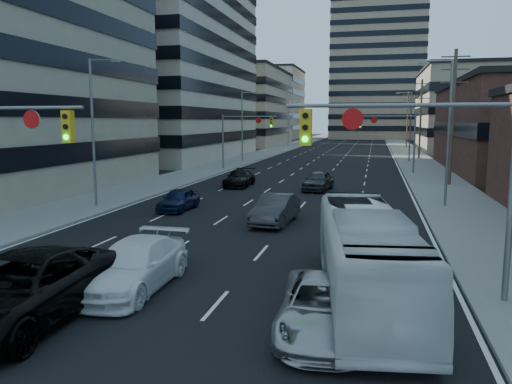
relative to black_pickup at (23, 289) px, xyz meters
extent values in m
cube|color=black|center=(2.83, 126.30, -0.91)|extent=(18.00, 300.00, 0.02)
cube|color=slate|center=(-8.67, 126.30, -0.85)|extent=(5.00, 300.00, 0.15)
cube|color=slate|center=(14.33, 126.30, -0.85)|extent=(5.00, 300.00, 0.15)
cube|color=#ADA089|center=(-24.17, 56.30, 13.08)|extent=(26.00, 34.00, 28.00)
cube|color=gray|center=(-21.17, 96.30, 7.08)|extent=(20.00, 30.00, 16.00)
cube|color=gray|center=(27.83, 84.30, 6.08)|extent=(22.00, 28.00, 14.00)
cube|color=gray|center=(8.83, 146.30, 28.08)|extent=(26.00, 26.00, 58.00)
cube|color=#ADA089|center=(-25.17, 136.30, 9.08)|extent=(24.00, 24.00, 20.00)
cube|color=gray|center=(34.83, 126.30, 5.08)|extent=(22.00, 22.00, 12.00)
cylinder|color=slate|center=(-3.92, 4.30, 4.88)|extent=(6.50, 0.12, 0.12)
cube|color=gold|center=(-1.27, 4.30, 4.23)|extent=(0.35, 0.28, 1.10)
cylinder|color=black|center=(-1.27, 4.14, 4.58)|extent=(0.18, 0.06, 0.18)
cylinder|color=black|center=(-1.27, 4.14, 4.23)|extent=(0.18, 0.06, 0.18)
cylinder|color=#0CE526|center=(-1.27, 4.14, 3.88)|extent=(0.18, 0.06, 0.18)
cylinder|color=white|center=(-2.67, 4.27, 4.48)|extent=(0.64, 0.06, 0.64)
cylinder|color=slate|center=(12.83, 4.30, 2.08)|extent=(0.18, 0.18, 6.00)
cylinder|color=slate|center=(9.58, 4.30, 4.88)|extent=(6.50, 0.12, 0.12)
cube|color=gold|center=(6.93, 4.30, 4.23)|extent=(0.35, 0.28, 1.10)
cylinder|color=black|center=(6.93, 4.14, 4.58)|extent=(0.18, 0.06, 0.18)
cylinder|color=black|center=(6.93, 4.14, 4.23)|extent=(0.18, 0.06, 0.18)
cylinder|color=#0CE526|center=(6.93, 4.14, 3.88)|extent=(0.18, 0.06, 0.18)
cylinder|color=white|center=(8.33, 4.27, 4.48)|extent=(0.64, 0.06, 0.64)
cylinder|color=slate|center=(-7.17, 41.30, 2.08)|extent=(0.18, 0.18, 6.00)
cylinder|color=slate|center=(-4.17, 41.30, 4.88)|extent=(6.00, 0.12, 0.12)
cube|color=gold|center=(-1.77, 41.30, 4.23)|extent=(0.35, 0.28, 1.10)
cylinder|color=black|center=(-1.77, 41.14, 4.58)|extent=(0.18, 0.06, 0.18)
cylinder|color=black|center=(-1.77, 41.14, 4.23)|extent=(0.18, 0.06, 0.18)
cylinder|color=#0CE526|center=(-1.77, 41.14, 3.88)|extent=(0.18, 0.06, 0.18)
cylinder|color=white|center=(-3.17, 41.27, 4.48)|extent=(0.64, 0.06, 0.64)
cylinder|color=slate|center=(12.83, 41.30, 2.08)|extent=(0.18, 0.18, 6.00)
cylinder|color=slate|center=(9.83, 41.30, 4.88)|extent=(6.00, 0.12, 0.12)
cube|color=gold|center=(7.43, 41.30, 4.23)|extent=(0.35, 0.28, 1.10)
cylinder|color=black|center=(7.43, 41.14, 4.58)|extent=(0.18, 0.06, 0.18)
cylinder|color=black|center=(7.43, 41.14, 4.23)|extent=(0.18, 0.06, 0.18)
cylinder|color=#0CE526|center=(7.43, 41.14, 3.88)|extent=(0.18, 0.06, 0.18)
cylinder|color=white|center=(8.83, 41.27, 4.48)|extent=(0.64, 0.06, 0.64)
cylinder|color=#4C3D2D|center=(15.03, 32.30, 4.58)|extent=(0.28, 0.28, 11.00)
cube|color=#4C3D2D|center=(15.03, 32.30, 9.48)|extent=(2.20, 0.10, 0.10)
cube|color=#4C3D2D|center=(15.03, 32.30, 8.48)|extent=(2.20, 0.10, 0.10)
cube|color=#4C3D2D|center=(15.03, 32.30, 7.48)|extent=(2.20, 0.10, 0.10)
cylinder|color=#4C3D2D|center=(15.03, 62.30, 4.58)|extent=(0.28, 0.28, 11.00)
cube|color=#4C3D2D|center=(15.03, 62.30, 9.48)|extent=(2.20, 0.10, 0.10)
cube|color=#4C3D2D|center=(15.03, 62.30, 8.48)|extent=(2.20, 0.10, 0.10)
cube|color=#4C3D2D|center=(15.03, 62.30, 7.48)|extent=(2.20, 0.10, 0.10)
cylinder|color=#4C3D2D|center=(15.03, 92.30, 4.58)|extent=(0.28, 0.28, 11.00)
cube|color=#4C3D2D|center=(15.03, 92.30, 9.48)|extent=(2.20, 0.10, 0.10)
cube|color=#4C3D2D|center=(15.03, 92.30, 8.48)|extent=(2.20, 0.10, 0.10)
cube|color=#4C3D2D|center=(15.03, 92.30, 7.48)|extent=(2.20, 0.10, 0.10)
cylinder|color=slate|center=(-7.67, 16.30, 3.58)|extent=(0.16, 0.16, 9.00)
cylinder|color=slate|center=(-6.77, 16.30, 7.98)|extent=(1.80, 0.10, 0.10)
cube|color=slate|center=(-5.97, 16.30, 7.90)|extent=(0.50, 0.22, 0.14)
cylinder|color=slate|center=(-7.67, 51.30, 3.58)|extent=(0.16, 0.16, 9.00)
cylinder|color=slate|center=(-6.77, 51.30, 7.98)|extent=(1.80, 0.10, 0.10)
cube|color=slate|center=(-5.97, 51.30, 7.90)|extent=(0.50, 0.22, 0.14)
cylinder|color=slate|center=(-7.67, 86.30, 3.58)|extent=(0.16, 0.16, 9.00)
cylinder|color=slate|center=(-6.77, 86.30, 7.98)|extent=(1.80, 0.10, 0.10)
cube|color=slate|center=(-5.97, 86.30, 7.90)|extent=(0.50, 0.22, 0.14)
cylinder|color=slate|center=(13.33, 21.30, 3.58)|extent=(0.16, 0.16, 9.00)
cylinder|color=slate|center=(12.43, 21.30, 7.98)|extent=(1.80, 0.10, 0.10)
cube|color=slate|center=(11.63, 21.30, 7.90)|extent=(0.50, 0.22, 0.14)
cylinder|color=slate|center=(13.33, 56.30, 3.58)|extent=(0.16, 0.16, 9.00)
cylinder|color=slate|center=(12.43, 56.30, 7.98)|extent=(1.80, 0.10, 0.10)
cube|color=slate|center=(11.63, 56.30, 7.90)|extent=(0.50, 0.22, 0.14)
imported|color=black|center=(0.00, 0.00, 0.00)|extent=(3.13, 6.65, 1.84)
imported|color=white|center=(1.64, 3.11, -0.15)|extent=(2.22, 5.34, 1.54)
imported|color=#A8A8AD|center=(7.90, 1.17, -0.23)|extent=(2.60, 5.08, 1.37)
imported|color=silver|center=(8.83, 3.76, 0.46)|extent=(3.67, 10.13, 2.76)
imported|color=#0C1632|center=(-2.37, 16.69, -0.26)|extent=(1.64, 3.91, 1.32)
imported|color=#313133|center=(4.05, 14.19, -0.16)|extent=(1.99, 4.75, 1.53)
imported|color=black|center=(-1.72, 28.17, -0.23)|extent=(2.01, 4.76, 1.37)
imported|color=#2E2E30|center=(4.83, 27.27, -0.17)|extent=(2.37, 4.63, 1.51)
camera|label=1|loc=(9.01, -10.98, 4.43)|focal=35.00mm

